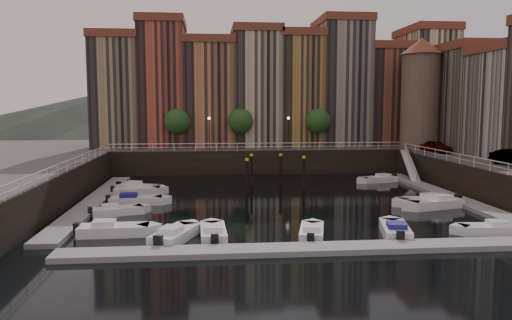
{
  "coord_description": "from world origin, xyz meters",
  "views": [
    {
      "loc": [
        -6.04,
        -45.34,
        8.67
      ],
      "look_at": [
        -1.37,
        4.0,
        3.18
      ],
      "focal_mm": 35.0,
      "sensor_mm": 36.0,
      "label": 1
    }
  ],
  "objects": [
    {
      "name": "dock_near",
      "position": [
        0.0,
        -17.0,
        0.17
      ],
      "size": [
        30.0,
        2.0,
        0.35
      ],
      "primitive_type": "cube",
      "color": "gray",
      "rests_on": "ground"
    },
    {
      "name": "gangway",
      "position": [
        17.1,
        10.0,
        1.92
      ],
      "size": [
        2.78,
        8.32,
        3.73
      ],
      "color": "white",
      "rests_on": "ground"
    },
    {
      "name": "boat_left_2",
      "position": [
        -12.59,
        -1.66,
        0.37
      ],
      "size": [
        4.83,
        2.01,
        1.1
      ],
      "rotation": [
        0.0,
        0.0,
        0.06
      ],
      "color": "white",
      "rests_on": "ground"
    },
    {
      "name": "boat_near_0",
      "position": [
        -8.32,
        -13.77,
        0.37
      ],
      "size": [
        3.26,
        4.84,
        1.1
      ],
      "rotation": [
        0.0,
        0.0,
        1.19
      ],
      "color": "white",
      "rests_on": "ground"
    },
    {
      "name": "boat_right_1",
      "position": [
        13.0,
        -5.49,
        0.4
      ],
      "size": [
        5.31,
        3.17,
        1.19
      ],
      "rotation": [
        0.0,
        0.0,
        3.42
      ],
      "color": "white",
      "rests_on": "ground"
    },
    {
      "name": "car_a",
      "position": [
        20.45,
        10.65,
        3.71
      ],
      "size": [
        2.73,
        4.45,
        1.41
      ],
      "primitive_type": "imported",
      "rotation": [
        0.0,
        0.0,
        0.27
      ],
      "color": "gray",
      "rests_on": "quay_right"
    },
    {
      "name": "railings",
      "position": [
        0.0,
        4.88,
        3.79
      ],
      "size": [
        36.08,
        34.04,
        0.52
      ],
      "color": "white",
      "rests_on": "ground"
    },
    {
      "name": "boat_left_3",
      "position": [
        -13.2,
        3.44,
        0.36
      ],
      "size": [
        4.74,
        2.1,
        1.07
      ],
      "rotation": [
        0.0,
        0.0,
        0.09
      ],
      "color": "white",
      "rests_on": "ground"
    },
    {
      "name": "quay_far",
      "position": [
        0.0,
        26.0,
        1.5
      ],
      "size": [
        80.0,
        20.0,
        3.0
      ],
      "primitive_type": "cube",
      "color": "black",
      "rests_on": "ground"
    },
    {
      "name": "boat_near_2",
      "position": [
        0.65,
        -13.67,
        0.32
      ],
      "size": [
        2.39,
        4.29,
        0.96
      ],
      "rotation": [
        0.0,
        0.0,
        1.33
      ],
      "color": "white",
      "rests_on": "ground"
    },
    {
      "name": "boat_left_1",
      "position": [
        -13.45,
        -5.69,
        0.32
      ],
      "size": [
        4.26,
        2.83,
        0.96
      ],
      "rotation": [
        0.0,
        0.0,
        0.37
      ],
      "color": "white",
      "rests_on": "ground"
    },
    {
      "name": "street_lamps",
      "position": [
        -1.0,
        17.2,
        5.9
      ],
      "size": [
        10.36,
        0.36,
        4.18
      ],
      "color": "black",
      "rests_on": "quay_far"
    },
    {
      "name": "boat_right_2",
      "position": [
        12.61,
        -4.38,
        0.37
      ],
      "size": [
        4.84,
        2.25,
        1.09
      ],
      "rotation": [
        0.0,
        0.0,
        3.26
      ],
      "color": "white",
      "rests_on": "ground"
    },
    {
      "name": "dock_left",
      "position": [
        -16.2,
        -1.0,
        0.17
      ],
      "size": [
        2.0,
        28.0,
        0.35
      ],
      "primitive_type": "cube",
      "color": "gray",
      "rests_on": "ground"
    },
    {
      "name": "boat_right_4",
      "position": [
        13.06,
        8.73,
        0.34
      ],
      "size": [
        4.47,
        2.56,
        1.0
      ],
      "rotation": [
        0.0,
        0.0,
        3.4
      ],
      "color": "white",
      "rests_on": "ground"
    },
    {
      "name": "promenade_trees",
      "position": [
        -1.33,
        18.2,
        6.58
      ],
      "size": [
        21.2,
        3.2,
        5.2
      ],
      "color": "black",
      "rests_on": "quay_far"
    },
    {
      "name": "boat_left_0",
      "position": [
        -12.54,
        -12.07,
        0.38
      ],
      "size": [
        4.91,
        1.92,
        1.12
      ],
      "rotation": [
        0.0,
        0.0,
        0.03
      ],
      "color": "white",
      "rests_on": "ground"
    },
    {
      "name": "boat_right_0",
      "position": [
        12.92,
        -14.01,
        0.33
      ],
      "size": [
        4.3,
        1.83,
        0.97
      ],
      "rotation": [
        0.0,
        0.0,
        3.07
      ],
      "color": "white",
      "rests_on": "ground"
    },
    {
      "name": "boat_near_3",
      "position": [
        6.27,
        -13.89,
        0.36
      ],
      "size": [
        2.65,
        4.78,
        1.07
      ],
      "rotation": [
        0.0,
        0.0,
        1.34
      ],
      "color": "white",
      "rests_on": "ground"
    },
    {
      "name": "ground",
      "position": [
        0.0,
        0.0,
        0.0
      ],
      "size": [
        200.0,
        200.0,
        0.0
      ],
      "primitive_type": "plane",
      "color": "black",
      "rests_on": "ground"
    },
    {
      "name": "corner_tower",
      "position": [
        20.0,
        14.5,
        10.19
      ],
      "size": [
        5.2,
        5.2,
        13.8
      ],
      "color": "#6B5B4C",
      "rests_on": "quay_right"
    },
    {
      "name": "mooring_pilings",
      "position": [
        0.33,
        5.59,
        1.65
      ],
      "size": [
        6.33,
        4.65,
        3.78
      ],
      "color": "black",
      "rests_on": "ground"
    },
    {
      "name": "far_terrace",
      "position": [
        3.31,
        23.5,
        10.95
      ],
      "size": [
        48.7,
        10.3,
        17.5
      ],
      "color": "#998161",
      "rests_on": "quay_far"
    },
    {
      "name": "boat_near_1",
      "position": [
        -5.82,
        -13.39,
        0.35
      ],
      "size": [
        1.77,
        4.54,
        1.04
      ],
      "rotation": [
        0.0,
        0.0,
        1.6
      ],
      "color": "white",
      "rests_on": "ground"
    },
    {
      "name": "mountains",
      "position": [
        1.72,
        110.0,
        7.92
      ],
      "size": [
        145.0,
        100.0,
        18.0
      ],
      "color": "#2D382D",
      "rests_on": "ground"
    },
    {
      "name": "dock_right",
      "position": [
        16.2,
        -1.0,
        0.17
      ],
      "size": [
        2.0,
        28.0,
        0.35
      ],
      "primitive_type": "cube",
      "color": "gray",
      "rests_on": "ground"
    },
    {
      "name": "boat_left_4",
      "position": [
        -13.26,
        5.2,
        0.36
      ],
      "size": [
        4.72,
        3.17,
        1.07
      ],
      "rotation": [
        0.0,
        0.0,
        -0.38
      ],
      "color": "white",
      "rests_on": "ground"
    }
  ]
}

